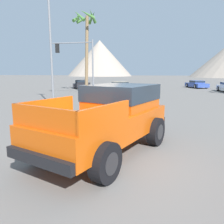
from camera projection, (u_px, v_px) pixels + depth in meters
The scene contains 9 objects.
ground_plane at pixel (106, 158), 6.17m from camera, with size 320.00×320.00×0.00m, color slate.
orange_pickup_truck at pixel (111, 114), 6.63m from camera, with size 3.56×5.38×1.98m.
parked_car_tan at pixel (121, 85), 30.12m from camera, with size 4.59×3.20×1.09m.
parked_car_dark at pixel (82, 84), 33.66m from camera, with size 2.34×4.74×1.21m.
parked_car_blue at pixel (197, 84), 33.40m from camera, with size 3.05×4.64×1.13m.
traffic_light_main at pixel (77, 57), 22.05m from camera, with size 4.34×0.38×5.53m.
street_lamp_post at pixel (50, 29), 13.98m from camera, with size 0.90×0.24×8.60m.
palm_tree_tall at pixel (85, 33), 24.38m from camera, with size 2.67×2.79×9.01m.
distant_mountain_range at pixel (219, 58), 111.86m from camera, with size 141.56×69.95×21.38m.
Camera 1 is at (1.32, -5.68, 2.38)m, focal length 35.00 mm.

